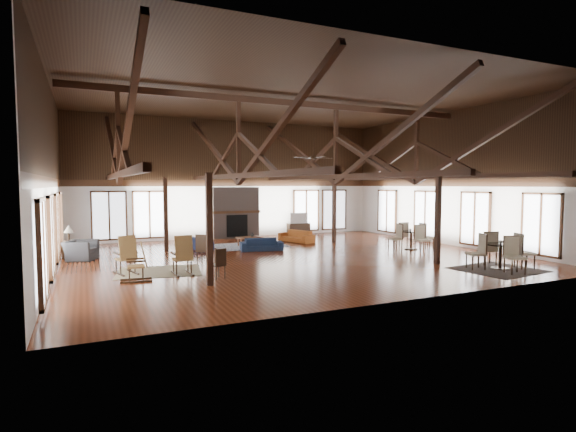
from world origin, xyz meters
name	(u,v)px	position (x,y,z in m)	size (l,w,h in m)	color
floor	(290,257)	(0.00, 0.00, 0.00)	(16.00, 16.00, 0.00)	#642A15
ceiling	(290,96)	(0.00, 0.00, 6.00)	(16.00, 14.00, 0.02)	black
wall_back	(233,179)	(0.00, 7.00, 3.00)	(16.00, 0.02, 6.00)	white
wall_front	(415,173)	(0.00, -7.00, 3.00)	(16.00, 0.02, 6.00)	white
wall_left	(49,176)	(-8.00, 0.00, 3.00)	(0.02, 14.00, 6.00)	white
wall_right	(451,179)	(8.00, 0.00, 3.00)	(0.02, 14.00, 6.00)	white
roof_truss	(290,150)	(0.00, 0.00, 4.03)	(15.60, 14.07, 3.14)	black
post_grid	(290,217)	(0.00, 0.00, 1.52)	(8.16, 7.16, 3.05)	black
fireplace	(235,213)	(0.00, 6.67, 1.29)	(2.50, 0.69, 2.60)	#6B5A52
ceiling_fan	(314,157)	(0.50, -1.00, 3.73)	(1.60, 1.60, 0.75)	black
sofa_navy_front	(262,244)	(-0.38, 1.94, 0.25)	(1.73, 0.68, 0.51)	#152039
sofa_navy_left	(198,243)	(-2.65, 3.63, 0.26)	(0.69, 1.75, 0.51)	#141B39
sofa_orange	(296,236)	(2.18, 3.92, 0.27)	(0.72, 1.85, 0.54)	#9D4F1E
coffee_table	(249,238)	(-0.39, 3.42, 0.36)	(1.17, 0.71, 0.42)	brown
vase	(252,234)	(-0.25, 3.43, 0.51)	(0.18, 0.18, 0.18)	#B2B2B2
armchair	(81,250)	(-7.20, 2.46, 0.35)	(0.95, 1.09, 0.71)	#2F2F31
side_table_lamp	(69,246)	(-7.60, 3.12, 0.46)	(0.48, 0.48, 1.23)	black
rocking_chair_a	(127,256)	(-5.92, -0.99, 0.56)	(0.71, 1.02, 1.20)	olive
rocking_chair_b	(183,256)	(-4.38, -1.80, 0.57)	(0.55, 0.96, 1.21)	olive
rocking_chair_c	(140,263)	(-5.67, -2.14, 0.52)	(0.89, 0.53, 1.10)	olive
side_chair_a	(203,247)	(-3.39, -0.26, 0.60)	(0.62, 0.62, 1.04)	black
side_chair_b	(219,261)	(-3.55, -2.83, 0.52)	(0.48, 0.48, 0.89)	black
cafe_table_near	(500,252)	(5.17, -5.10, 0.57)	(2.21, 2.21, 1.14)	black
cafe_table_far	(411,237)	(5.50, -0.36, 0.54)	(2.09, 2.09, 1.08)	black
cup_near	(501,242)	(5.18, -5.08, 0.87)	(0.14, 0.14, 0.11)	#B2B2B2
cup_far	(410,230)	(5.49, -0.30, 0.82)	(0.11, 0.11, 0.09)	#B2B2B2
tv_console	(298,229)	(3.66, 6.75, 0.31)	(1.23, 0.46, 0.62)	black
television	(298,218)	(3.64, 6.75, 0.90)	(1.00, 0.13, 0.58)	#B2B2B2
rug_tan	(159,272)	(-4.97, -0.97, 0.01)	(2.53, 1.98, 0.01)	tan
rug_navy	(249,246)	(-0.38, 3.53, 0.01)	(3.13, 2.35, 0.01)	#161A3F
rug_dark	(498,270)	(4.99, -5.17, 0.01)	(2.41, 2.19, 0.01)	black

